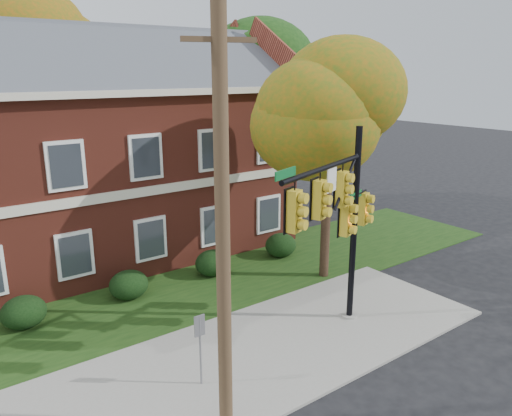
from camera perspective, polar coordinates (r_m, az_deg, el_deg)
ground at (r=14.57m, az=4.40°, el=-17.42°), size 120.00×120.00×0.00m
sidewalk at (r=15.19m, az=1.84°, el=-15.69°), size 14.00×5.00×0.08m
grass_strip at (r=18.91m, az=-7.75°, el=-9.30°), size 30.00×6.00×0.04m
apartment_building at (r=22.16m, az=-20.41°, el=6.96°), size 18.80×8.80×9.74m
hedge_left at (r=17.67m, az=-25.03°, el=-10.75°), size 1.40×1.26×1.05m
hedge_center at (r=18.52m, az=-14.34°, el=-8.50°), size 1.40×1.26×1.05m
hedge_right at (r=19.96m, az=-5.00°, el=-6.28°), size 1.40×1.26×1.05m
hedge_far_right at (r=21.86m, az=2.84°, el=-4.26°), size 1.40×1.26×1.05m
tree_near_right at (r=18.69m, az=9.27°, el=11.50°), size 4.50×4.25×8.58m
tree_right_rear at (r=28.05m, az=1.90°, el=15.92°), size 6.30×5.95×10.62m
tree_far_rear at (r=29.90m, az=-23.11°, el=16.10°), size 6.84×6.46×11.52m
traffic_signal at (r=14.69m, az=9.58°, el=-0.49°), size 5.37×2.06×6.31m
utility_pole at (r=10.20m, az=-3.82°, el=-3.16°), size 1.38×0.57×9.16m
sign_post at (r=13.06m, az=-6.42°, el=-14.63°), size 0.29×0.06×2.02m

